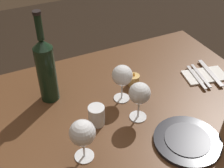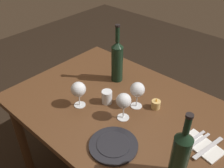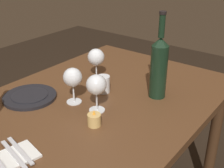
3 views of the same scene
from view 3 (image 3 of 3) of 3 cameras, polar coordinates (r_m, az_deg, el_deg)
The scene contains 11 objects.
dining_table at distance 1.34m, azimuth -3.31°, elevation -6.62°, with size 1.30×0.90×0.74m.
wine_glass_left at distance 1.47m, azimuth -3.12°, elevation 5.14°, with size 0.09×0.09×0.16m.
wine_glass_right at distance 1.24m, azimuth -7.66°, elevation 1.15°, with size 0.08×0.08×0.16m.
wine_glass_centre at distance 1.17m, azimuth -3.06°, elevation -0.29°, with size 0.08×0.08×0.16m.
wine_bottle at distance 1.29m, azimuth 9.11°, elevation 3.45°, with size 0.08×0.08×0.38m.
water_tumbler at distance 1.36m, azimuth -1.71°, elevation -0.13°, with size 0.06×0.06×0.08m.
votive_candle at distance 1.12m, azimuth -3.48°, elevation -7.02°, with size 0.05×0.05×0.07m.
dinner_plate at distance 1.36m, azimuth -15.70°, elevation -2.35°, with size 0.24×0.24×0.02m.
folded_napkin at distance 1.02m, azimuth -19.71°, elevation -13.75°, with size 0.21×0.15×0.01m.
fork_inner at distance 1.02m, azimuth -18.60°, elevation -12.85°, with size 0.05×0.18×0.00m.
fork_outer at distance 1.03m, azimuth -17.46°, elevation -12.23°, with size 0.05×0.18×0.00m.
Camera 3 is at (0.85, 0.75, 1.37)m, focal length 46.98 mm.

